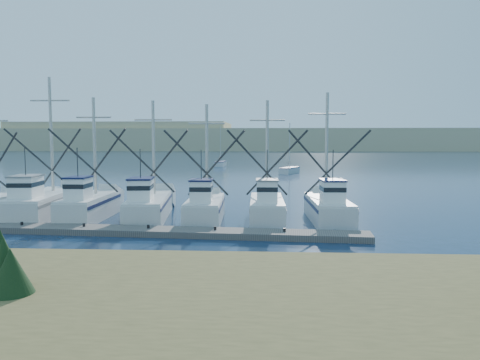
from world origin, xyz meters
The scene contains 7 objects.
ground centered at (0.00, 0.00, 0.00)m, with size 500.00×500.00×0.00m, color #0D243B.
shore_bank centered at (-8.00, -10.00, 0.80)m, with size 40.00×10.00×1.60m, color #4C422D.
floating_dock centered at (-9.36, 5.80, 0.18)m, with size 27.72×1.85×0.37m, color #645E59.
dune_ridge centered at (0.00, 210.00, 5.00)m, with size 360.00×60.00×10.00m, color tan.
trawler_fleet centered at (-10.34, 10.79, 0.96)m, with size 27.87×9.52×10.18m.
sailboat_near centered at (2.31, 54.30, 0.50)m, with size 3.61×5.63×8.10m.
sailboat_far centered at (-10.74, 73.11, 0.50)m, with size 2.07×5.60×8.10m.
Camera 1 is at (-1.44, -21.09, 5.66)m, focal length 35.00 mm.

